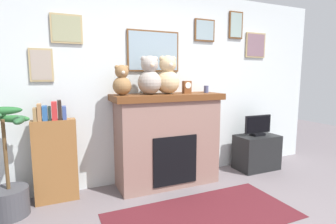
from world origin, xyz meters
The scene contains 12 objects.
back_wall centered at (0.00, 2.00, 1.31)m, with size 5.20×0.15×2.60m.
fireplace centered at (-0.12, 1.69, 0.62)m, with size 1.45×0.56×1.22m.
bookshelf centered at (-1.50, 1.74, 0.53)m, with size 0.47×0.16×1.18m.
potted_plant centered at (-1.96, 1.57, 0.39)m, with size 0.51×0.52×1.17m.
tv_stand centered at (1.39, 1.64, 0.27)m, with size 0.65×0.40×0.54m, color black.
television centered at (1.39, 1.64, 0.68)m, with size 0.47×0.14×0.32m.
area_rug centered at (-0.12, 0.76, 0.00)m, with size 2.00×0.93×0.01m, color #4D181F.
candle_jar centered at (0.46, 1.67, 1.27)m, with size 0.06×0.06×0.10m, color #4C517A.
mantel_clock centered at (0.16, 1.67, 1.30)m, with size 0.11×0.08×0.17m.
teddy_bear_cream centered at (-0.72, 1.67, 1.38)m, with size 0.23×0.23×0.36m.
teddy_bear_brown centered at (-0.37, 1.67, 1.44)m, with size 0.30×0.30×0.48m.
teddy_bear_grey centered at (-0.12, 1.67, 1.44)m, with size 0.30×0.30×0.49m.
Camera 1 is at (-1.49, -1.45, 1.46)m, focal length 28.12 mm.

